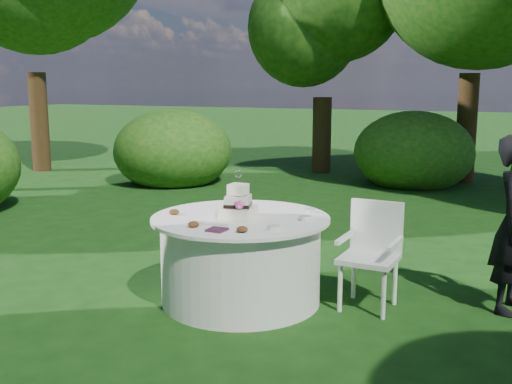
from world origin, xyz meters
TOP-DOWN VIEW (x-y plane):
  - ground at (0.00, 0.00)m, footprint 80.00×80.00m
  - napkins at (0.07, -0.54)m, footprint 0.14×0.14m
  - feather_plume at (-0.16, -0.36)m, footprint 0.48×0.07m
  - table at (0.00, 0.00)m, footprint 1.56×1.56m
  - cake at (0.00, -0.05)m, footprint 0.30×0.30m
  - chair at (1.07, 0.40)m, footprint 0.49×0.47m
  - votives at (0.31, 0.16)m, footprint 0.94×0.87m
  - petal_cups at (-0.15, -0.40)m, footprint 0.93×0.42m

SIDE VIEW (x-z plane):
  - ground at x=0.00m, z-range 0.00..0.00m
  - table at x=0.00m, z-range 0.00..0.77m
  - chair at x=1.07m, z-range 0.07..0.98m
  - feather_plume at x=-0.16m, z-range 0.77..0.78m
  - napkins at x=0.07m, z-range 0.77..0.79m
  - votives at x=0.31m, z-range 0.77..0.81m
  - petal_cups at x=-0.15m, z-range 0.77..0.82m
  - cake at x=0.00m, z-range 0.68..1.09m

